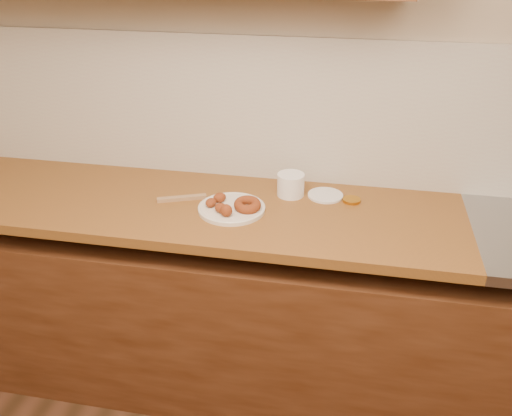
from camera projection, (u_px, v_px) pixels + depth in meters
name	position (u px, v px, depth m)	size (l,w,h in m)	color
wall_back	(347.00, 77.00, 2.12)	(4.00, 0.02, 2.70)	#C6B297
base_cabinet	(326.00, 322.00, 2.30)	(3.60, 0.60, 0.77)	brown
butcher_block	(171.00, 205.00, 2.18)	(2.30, 0.62, 0.04)	brown
backsplash	(344.00, 115.00, 2.18)	(3.60, 0.02, 0.60)	beige
donut_plate	(232.00, 209.00, 2.09)	(0.26, 0.26, 0.01)	silver
ring_donut	(247.00, 205.00, 2.06)	(0.11, 0.11, 0.04)	brown
fried_dough_chunks	(220.00, 205.00, 2.06)	(0.13, 0.17, 0.05)	brown
plastic_tub	(291.00, 185.00, 2.19)	(0.11, 0.11, 0.09)	white
tub_lid	(325.00, 195.00, 2.20)	(0.14, 0.14, 0.01)	silver
brass_jar_lid	(352.00, 200.00, 2.16)	(0.07, 0.07, 0.01)	#B97C1D
wooden_utensil	(182.00, 198.00, 2.17)	(0.20, 0.02, 0.02)	#9C774F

